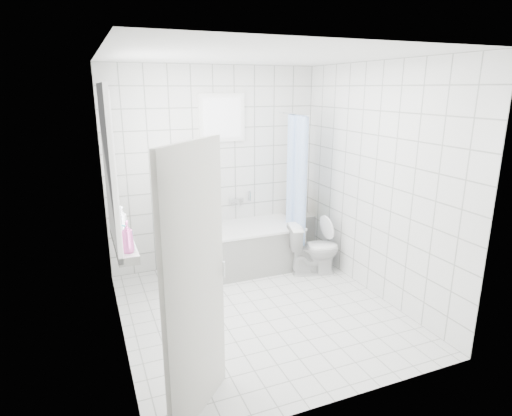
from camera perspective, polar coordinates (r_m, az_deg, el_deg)
name	(u,v)px	position (r m, az deg, el deg)	size (l,w,h in m)	color
ground	(259,311)	(4.74, 0.43, -13.54)	(3.00, 3.00, 0.00)	white
ceiling	(260,56)	(4.14, 0.51, 19.65)	(3.00, 3.00, 0.00)	white
wall_back	(215,169)	(5.64, -5.48, 5.26)	(2.80, 0.02, 2.60)	white
wall_front	(345,242)	(2.99, 11.72, -4.47)	(2.80, 0.02, 2.60)	white
wall_left	(112,208)	(3.95, -18.61, -0.03)	(0.02, 3.00, 2.60)	white
wall_right	(375,182)	(4.96, 15.58, 3.31)	(0.02, 3.00, 2.60)	white
window_left	(112,168)	(4.18, -18.67, 5.03)	(0.01, 0.90, 1.40)	white
window_back	(222,118)	(5.55, -4.51, 11.88)	(0.50, 0.01, 0.50)	white
window_sill	(124,243)	(4.37, -17.24, -4.48)	(0.18, 1.02, 0.08)	white
door	(195,288)	(3.00, -8.10, -10.46)	(0.04, 0.80, 2.00)	silver
bathtub	(238,248)	(5.62, -2.35, -5.41)	(1.60, 0.77, 0.58)	white
partition_wall	(171,224)	(5.21, -11.21, -2.08)	(0.15, 0.85, 1.50)	white
tiled_ledge	(299,234)	(6.24, 5.71, -3.45)	(0.40, 0.24, 0.55)	white
toilet	(314,249)	(5.55, 7.69, -5.42)	(0.37, 0.64, 0.66)	white
curtain_rod	(293,114)	(5.53, 4.95, 12.38)	(0.02, 0.02, 0.80)	silver
shower_curtain	(296,186)	(5.54, 5.35, 2.97)	(0.14, 0.48, 1.78)	#4E85E5
tub_faucet	(236,200)	(5.78, -2.62, 1.02)	(0.18, 0.06, 0.06)	silver
sill_bottles	(125,229)	(4.19, -17.12, -2.75)	(0.14, 0.63, 0.30)	#2BBDC4
ledge_bottles	(300,209)	(6.07, 5.84, -0.07)	(0.15, 0.17, 0.27)	red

